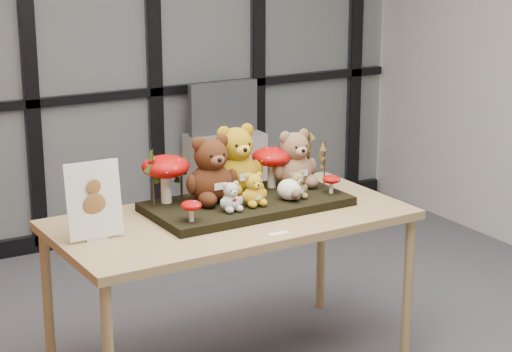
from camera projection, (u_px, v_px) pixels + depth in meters
room_shell at (280, 48)px, 4.19m from camera, size 5.00×5.00×5.00m
glass_partition at (93, 44)px, 6.32m from camera, size 4.90×0.06×2.78m
display_table at (231, 228)px, 4.60m from camera, size 1.78×0.93×0.83m
diorama_tray at (247, 204)px, 4.70m from camera, size 1.03×0.53×0.04m
bear_pooh_yellow at (235, 156)px, 4.76m from camera, size 0.31×0.28×0.40m
bear_brown_medium at (211, 165)px, 4.62m from camera, size 0.29×0.27×0.37m
bear_tan_back at (294, 155)px, 4.89m from camera, size 0.26×0.24×0.34m
bear_small_yellow at (254, 187)px, 4.58m from camera, size 0.14×0.13×0.18m
bear_white_bow at (231, 195)px, 4.49m from camera, size 0.13×0.12×0.16m
bear_beige_small at (297, 183)px, 4.70m from camera, size 0.12×0.11×0.15m
plush_cream_hedgehog at (289, 189)px, 4.68m from camera, size 0.09×0.08×0.12m
mushroom_back_left at (166, 177)px, 4.61m from camera, size 0.24×0.24×0.27m
mushroom_back_right at (272, 165)px, 4.89m from camera, size 0.21×0.21×0.24m
mushroom_front_left at (191, 210)px, 4.34m from camera, size 0.10×0.10×0.11m
mushroom_front_right at (331, 183)px, 4.79m from camera, size 0.09×0.09×0.11m
sprig_green_far_left at (153, 179)px, 4.53m from camera, size 0.05×0.05×0.29m
sprig_green_mid_left at (181, 177)px, 4.68m from camera, size 0.05×0.05×0.23m
sprig_dry_far_right at (308, 156)px, 4.97m from camera, size 0.05×0.05×0.29m
sprig_dry_mid_right at (324, 164)px, 4.87m from camera, size 0.05×0.05×0.25m
sprig_green_centre at (217, 175)px, 4.80m from camera, size 0.05×0.05×0.19m
sign_holder at (94, 203)px, 4.20m from camera, size 0.26×0.06×0.36m
label_card at (279, 233)px, 4.32m from camera, size 0.10×0.03×0.00m
cabinet at (225, 181)px, 6.87m from camera, size 0.54×0.32×0.73m
monitor at (223, 108)px, 6.74m from camera, size 0.54×0.06×0.38m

